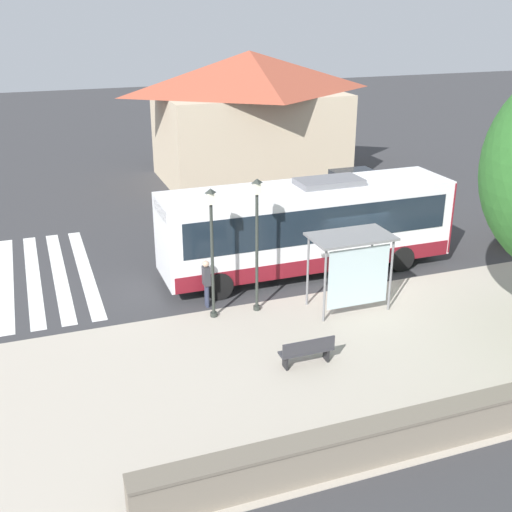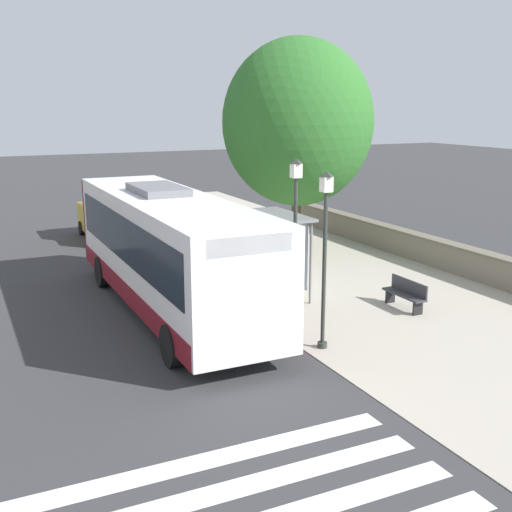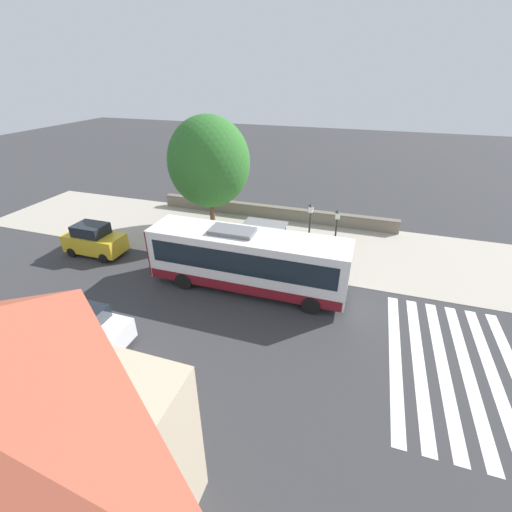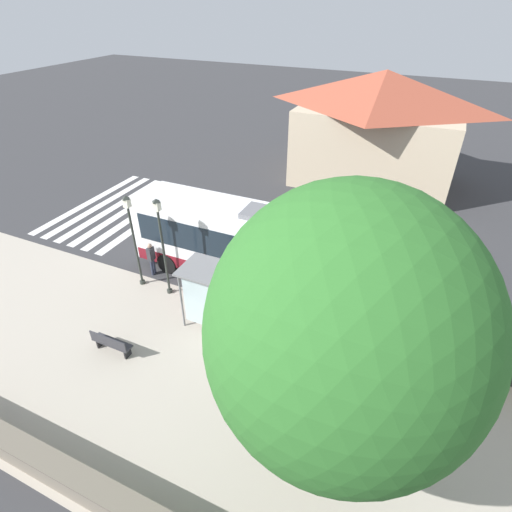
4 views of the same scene
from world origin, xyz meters
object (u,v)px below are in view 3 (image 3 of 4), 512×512
bus (247,259)px  bus_shelter (265,230)px  bench (315,241)px  street_lamp_far (335,240)px  pedestrian (330,271)px  parked_car_far_lane (85,328)px  shade_tree (209,162)px  parked_car_behind_bus (94,240)px  street_lamp_near (309,234)px

bus → bus_shelter: size_ratio=4.09×
bench → street_lamp_far: street_lamp_far is taller
pedestrian → parked_car_far_lane: (8.23, -9.84, -0.06)m
shade_tree → parked_car_behind_bus: bearing=-41.4°
parked_car_far_lane → parked_car_behind_bus: bearing=-141.9°
shade_tree → parked_car_behind_bus: 9.58m
bus → street_lamp_far: street_lamp_far is taller
street_lamp_far → pedestrian: bearing=-0.9°
parked_car_far_lane → shade_tree: bearing=179.9°
bench → parked_car_far_lane: (12.88, -8.23, 0.44)m
bus → bench: bus is taller
pedestrian → bench: (-4.64, -1.60, -0.50)m
bench → parked_car_far_lane: 15.29m
parked_car_behind_bus → pedestrian: bearing=93.5°
bus → pedestrian: (-1.63, 4.42, -0.87)m
pedestrian → parked_car_far_lane: 12.83m
street_lamp_near → street_lamp_far: bearing=89.1°
street_lamp_near → parked_car_far_lane: bearing=-42.6°
street_lamp_far → parked_car_behind_bus: bearing=-83.4°
pedestrian → street_lamp_far: (-0.84, 0.01, 1.61)m
pedestrian → bus_shelter: bearing=-112.9°
pedestrian → street_lamp_near: size_ratio=0.37×
street_lamp_near → parked_car_far_lane: size_ratio=1.14×
bus_shelter → pedestrian: (1.87, 4.43, -1.14)m
bus_shelter → bench: bearing=134.5°
street_lamp_near → bench: bearing=-178.2°
parked_car_behind_bus → parked_car_far_lane: 9.25m
bus → bench: (-6.28, 2.82, -1.37)m
bus_shelter → parked_car_far_lane: bus_shelter is taller
street_lamp_far → shade_tree: bearing=-115.5°
pedestrian → street_lamp_near: street_lamp_near is taller
pedestrian → street_lamp_far: 1.82m
pedestrian → parked_car_far_lane: parked_car_far_lane is taller
bench → bus: bearing=-24.2°
shade_tree → parked_car_behind_bus: size_ratio=2.13×
shade_tree → pedestrian: bearing=60.6°
bus → shade_tree: (-7.17, -5.40, 3.29)m
bus_shelter → bench: 4.29m
parked_car_behind_bus → bus_shelter: bearing=104.3°
bench → parked_car_behind_bus: parked_car_behind_bus is taller
bus → parked_car_far_lane: 8.59m
bus_shelter → street_lamp_far: (1.03, 4.44, 0.47)m
bus → bench: 7.02m
pedestrian → bench: 4.94m
street_lamp_far → shade_tree: (-4.70, -9.84, 2.55)m
bus_shelter → street_lamp_near: (1.01, 2.94, 0.57)m
street_lamp_near → bus: bearing=-49.7°
parked_car_far_lane → bus: bearing=140.7°
shade_tree → bus: bearing=37.0°
bus → shade_tree: size_ratio=1.31×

